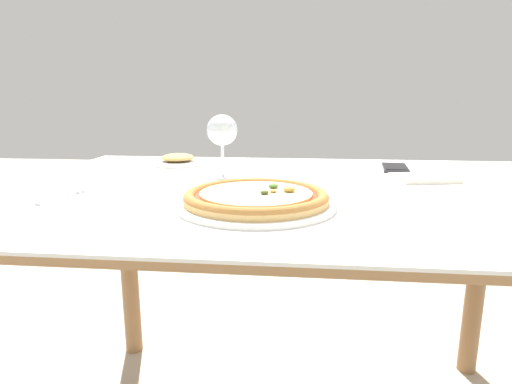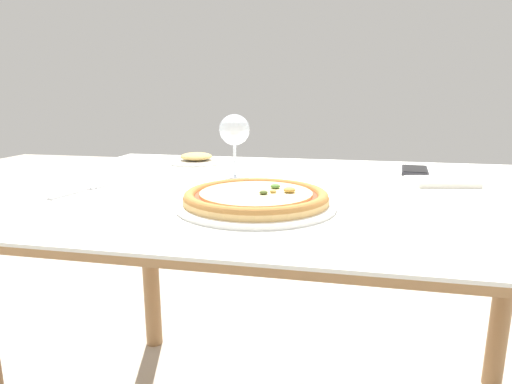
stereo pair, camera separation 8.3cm
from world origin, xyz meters
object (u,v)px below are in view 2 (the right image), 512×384
at_px(dining_table, 304,220).
at_px(side_plate, 196,159).
at_px(pizza_plate, 256,198).
at_px(cell_phone, 415,170).
at_px(fork, 81,191).
at_px(wine_glass_far_left, 234,132).

distance_m(dining_table, side_plate, 0.50).
distance_m(pizza_plate, side_plate, 0.59).
relative_size(dining_table, cell_phone, 9.29).
distance_m(dining_table, fork, 0.52).
relative_size(dining_table, wine_glass_far_left, 8.43).
bearing_deg(side_plate, wine_glass_far_left, -49.14).
distance_m(wine_glass_far_left, side_plate, 0.30).
relative_size(cell_phone, side_plate, 0.86).
height_order(cell_phone, side_plate, side_plate).
xyz_separation_m(cell_phone, side_plate, (-0.67, 0.03, 0.01)).
bearing_deg(cell_phone, fork, -151.56).
bearing_deg(side_plate, pizza_plate, -59.17).
bearing_deg(pizza_plate, cell_phone, 52.65).
xyz_separation_m(pizza_plate, cell_phone, (0.36, 0.48, -0.01)).
bearing_deg(wine_glass_far_left, pizza_plate, -68.01).
bearing_deg(side_plate, fork, -104.21).
bearing_deg(wine_glass_far_left, fork, -140.99).
bearing_deg(pizza_plate, wine_glass_far_left, 111.99).
bearing_deg(pizza_plate, side_plate, 120.83).
bearing_deg(fork, wine_glass_far_left, 39.01).
relative_size(wine_glass_far_left, cell_phone, 1.10).
height_order(pizza_plate, wine_glass_far_left, wine_glass_far_left).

